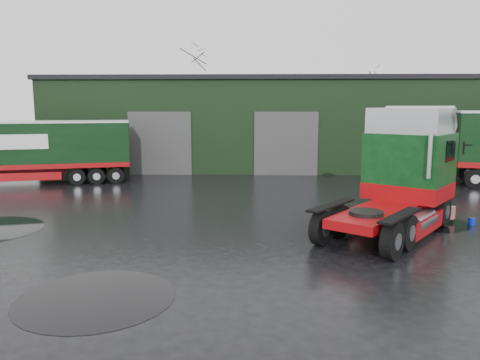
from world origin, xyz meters
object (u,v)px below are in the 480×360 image
Objects in this scene: tree_back_a at (192,102)px; hero_tractor at (389,172)px; wash_bucket at (472,221)px; tree_back_b at (358,112)px; warehouse at (281,122)px; trailer_left at (25,153)px.

hero_tractor is at bearing -70.69° from tree_back_a.
tree_back_b is at bearing 86.11° from wash_bucket.
tree_back_a is at bearing 128.66° from warehouse.
tree_back_a is (-10.50, 29.97, 2.58)m from hero_tractor.
hero_tractor is at bearing -157.66° from wash_bucket.
trailer_left is at bearing 157.81° from wash_bucket.
hero_tractor reaches higher than trailer_left.
tree_back_a is at bearing 146.55° from hero_tractor.
wash_bucket is at bearing -63.74° from tree_back_a.
wash_bucket is 28.80m from tree_back_b.
tree_back_a reaches higher than trailer_left.
hero_tractor is (2.50, -19.97, -0.99)m from warehouse.
tree_back_b is (1.94, 28.51, 3.62)m from wash_bucket.
hero_tractor is 25.52× the size of wash_bucket.
tree_back_a reaches higher than warehouse.
wash_bucket is (6.06, -18.51, -3.03)m from warehouse.
trailer_left is at bearing -108.75° from tree_back_a.
tree_back_b is at bearing 51.34° from warehouse.
wash_bucket is (3.56, 1.46, -2.04)m from hero_tractor.
warehouse is at bearing 108.14° from wash_bucket.
tree_back_a reaches higher than tree_back_b.
tree_back_a is at bearing 180.00° from tree_back_b.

